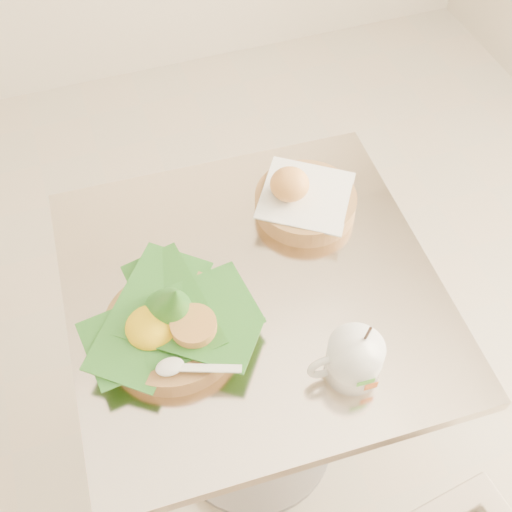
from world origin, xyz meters
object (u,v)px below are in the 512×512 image
object	(u,v)px
rice_basket	(171,324)
bread_basket	(303,199)
cafe_table	(253,344)
coffee_mug	(353,359)

from	to	relation	value
rice_basket	bread_basket	bearing A→B (deg)	32.12
cafe_table	bread_basket	bearing A→B (deg)	43.57
coffee_mug	cafe_table	bearing A→B (deg)	114.47
cafe_table	rice_basket	size ratio (longest dim) A/B	2.47
cafe_table	bread_basket	xyz separation A→B (m)	(0.16, 0.15, 0.25)
rice_basket	coffee_mug	size ratio (longest dim) A/B	1.84
rice_basket	coffee_mug	bearing A→B (deg)	-31.89
bread_basket	coffee_mug	world-z (taller)	coffee_mug
rice_basket	bread_basket	world-z (taller)	rice_basket
bread_basket	cafe_table	bearing A→B (deg)	-136.43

